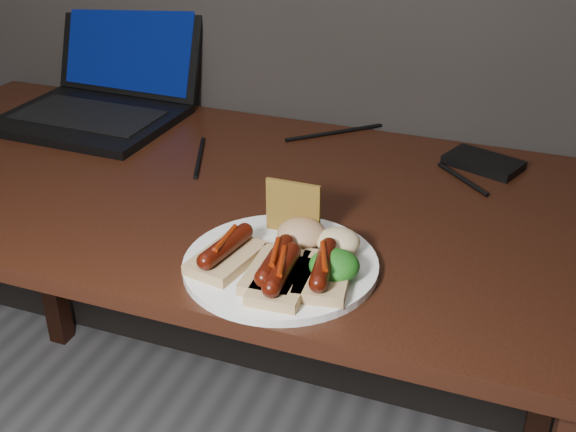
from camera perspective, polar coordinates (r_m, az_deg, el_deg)
The scene contains 13 objects.
desk at distance 1.33m, azimuth -6.51°, elevation -0.80°, with size 1.40×0.70×0.75m.
laptop at distance 1.63m, azimuth -14.37°, elevation 9.50°, with size 0.36×0.37×0.25m.
hard_drive at distance 1.39m, azimuth 15.18°, elevation 4.10°, with size 0.13×0.08×0.02m, color black.
desk_cables at distance 1.43m, azimuth -3.01°, elevation 5.65°, with size 0.87×0.37×0.01m.
plate at distance 1.03m, azimuth -0.59°, elevation -3.86°, with size 0.28×0.28×0.01m, color white.
bread_sausage_left at distance 1.02m, azimuth -4.92°, elevation -2.91°, with size 0.09×0.13×0.04m.
bread_sausage_center at distance 0.99m, azimuth -1.02°, elevation -4.05°, with size 0.08×0.12×0.04m.
bread_sausage_right at distance 0.98m, azimuth 2.82°, elevation -4.39°, with size 0.09×0.12×0.04m.
bread_sausage_extra at distance 0.97m, azimuth -0.48°, elevation -4.79°, with size 0.08×0.12×0.04m.
crispbread at distance 1.08m, azimuth 0.41°, elevation 0.67°, with size 0.09×0.01×0.09m, color olive.
salad_greens at distance 0.99m, azimuth 3.69°, elevation -3.94°, with size 0.07×0.07×0.04m, color #165410.
salsa_mound at distance 1.06m, azimuth 1.07°, elevation -1.38°, with size 0.07×0.07×0.04m, color maroon.
coleslaw_mound at distance 1.05m, azimuth 3.98°, elevation -2.03°, with size 0.06×0.06×0.04m, color white.
Camera 1 is at (0.55, 0.36, 1.31)m, focal length 45.00 mm.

